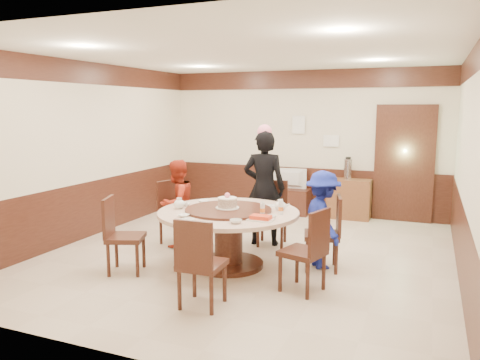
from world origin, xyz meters
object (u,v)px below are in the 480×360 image
at_px(person_standing, 264,188).
at_px(birthday_cake, 227,203).
at_px(side_cabinet, 349,199).
at_px(person_blue, 323,220).
at_px(television, 288,179).
at_px(banquet_table, 228,227).
at_px(tv_stand, 288,201).
at_px(person_red, 177,203).
at_px(thermos, 348,169).
at_px(shrimp_platter, 261,218).

distance_m(person_standing, birthday_cake, 1.13).
xyz_separation_m(person_standing, side_cabinet, (0.93, 2.20, -0.50)).
height_order(person_blue, television, person_blue).
distance_m(banquet_table, person_blue, 1.23).
bearing_deg(tv_stand, person_standing, -83.31).
bearing_deg(person_red, thermos, 155.48).
distance_m(shrimp_platter, television, 3.74).
distance_m(person_blue, side_cabinet, 2.93).
distance_m(banquet_table, birthday_cake, 0.32).
height_order(banquet_table, birthday_cake, birthday_cake).
xyz_separation_m(television, thermos, (1.14, 0.03, 0.24)).
xyz_separation_m(person_red, birthday_cake, (1.06, -0.53, 0.19)).
bearing_deg(shrimp_platter, tv_stand, 101.35).
xyz_separation_m(shrimp_platter, television, (-0.74, 3.66, -0.08)).
distance_m(person_blue, thermos, 2.93).
height_order(tv_stand, thermos, thermos).
relative_size(person_standing, tv_stand, 2.05).
height_order(person_red, tv_stand, person_red).
bearing_deg(person_standing, banquet_table, 75.22).
height_order(person_standing, shrimp_platter, person_standing).
distance_m(person_blue, television, 3.17).
xyz_separation_m(banquet_table, thermos, (0.98, 3.35, 0.41)).
relative_size(tv_stand, thermos, 2.24).
bearing_deg(banquet_table, person_blue, 21.12).
bearing_deg(person_blue, person_red, 52.83).
relative_size(person_blue, thermos, 3.37).
bearing_deg(side_cabinet, person_red, -126.96).
relative_size(banquet_table, side_cabinet, 2.30).
bearing_deg(side_cabinet, banquet_table, -106.89).
bearing_deg(person_standing, side_cabinet, -123.16).
bearing_deg(thermos, television, -178.50).
height_order(shrimp_platter, thermos, thermos).
bearing_deg(person_red, birthday_cake, 75.24).
bearing_deg(person_blue, television, -9.76).
distance_m(television, thermos, 1.17).
xyz_separation_m(banquet_table, side_cabinet, (1.02, 3.35, -0.16)).
xyz_separation_m(person_standing, tv_stand, (-0.26, 2.17, -0.62)).
bearing_deg(tv_stand, shrimp_platter, -78.65).
bearing_deg(television, birthday_cake, 88.93).
xyz_separation_m(person_red, television, (0.92, 2.77, 0.04)).
xyz_separation_m(person_blue, shrimp_platter, (-0.58, -0.78, 0.14)).
relative_size(person_blue, television, 1.85).
distance_m(shrimp_platter, tv_stand, 3.77).
relative_size(person_red, birthday_cake, 4.25).
distance_m(banquet_table, television, 3.33).
distance_m(person_blue, shrimp_platter, 0.98).
relative_size(person_red, person_blue, 1.03).
bearing_deg(person_red, person_standing, 128.66).
distance_m(banquet_table, person_standing, 1.20).
xyz_separation_m(person_standing, person_blue, (1.06, -0.71, -0.23)).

